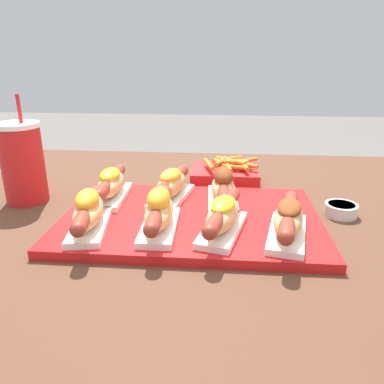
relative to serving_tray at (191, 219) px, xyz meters
The scene contains 12 objects.
patio_table 0.35m from the serving_tray, 38.81° to the right, with size 1.19×1.16×0.69m.
serving_tray is the anchor object (origin of this frame).
hot_dog_0 0.20m from the serving_tray, 155.13° to the right, with size 0.08×0.20×0.07m.
hot_dog_1 0.10m from the serving_tray, 125.00° to the right, with size 0.06×0.20×0.08m.
hot_dog_2 0.11m from the serving_tray, 50.23° to the right, with size 0.09×0.19×0.06m.
hot_dog_3 0.20m from the serving_tray, 25.19° to the right, with size 0.09×0.19×0.07m.
hot_dog_4 0.20m from the serving_tray, 158.82° to the left, with size 0.07×0.20×0.07m.
hot_dog_5 0.10m from the serving_tray, 123.11° to the left, with size 0.09×0.19×0.07m.
hot_dog_6 0.10m from the serving_tray, 48.38° to the left, with size 0.07×0.20×0.08m.
sauce_bowl 0.31m from the serving_tray, 11.43° to the left, with size 0.07×0.07×0.03m.
drink_cup 0.40m from the serving_tray, 167.08° to the left, with size 0.10×0.10×0.24m.
fries_basket 0.28m from the serving_tray, 75.99° to the left, with size 0.17×0.15×0.06m.
Camera 1 is at (0.04, -0.66, 1.00)m, focal length 35.00 mm.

